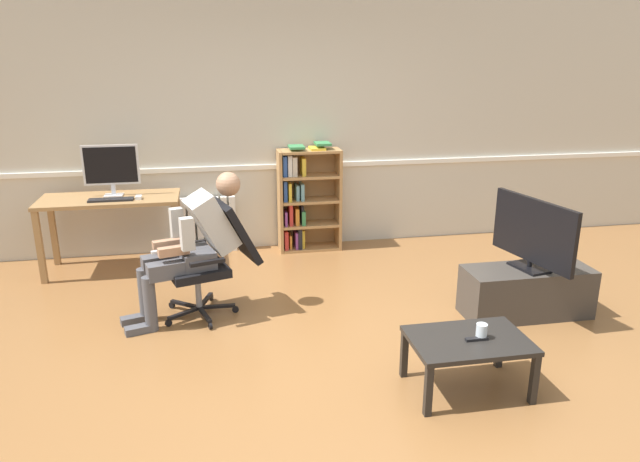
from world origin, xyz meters
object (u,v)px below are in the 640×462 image
at_px(keyboard, 111,200).
at_px(tv_stand, 526,292).
at_px(person_seated, 193,243).
at_px(spare_remote, 477,339).
at_px(computer_mouse, 139,197).
at_px(coffee_table, 468,345).
at_px(drinking_glass, 482,331).
at_px(computer_desk, 110,208).
at_px(tv_screen, 533,233).
at_px(office_chair, 215,254).
at_px(radiator, 204,225).
at_px(imac_monitor, 111,167).
at_px(bookshelf, 305,199).

distance_m(keyboard, tv_stand, 3.91).
xyz_separation_m(person_seated, spare_remote, (1.79, -1.50, -0.26)).
xyz_separation_m(computer_mouse, tv_stand, (3.26, -1.63, -0.56)).
distance_m(keyboard, coffee_table, 3.66).
xyz_separation_m(computer_mouse, drinking_glass, (2.37, -2.62, -0.35)).
xyz_separation_m(computer_desk, tv_screen, (3.55, -1.75, 0.08)).
distance_m(computer_mouse, office_chair, 1.32).
xyz_separation_m(radiator, spare_remote, (1.72, -3.15, 0.07)).
bearing_deg(office_chair, imac_monitor, -159.89).
xyz_separation_m(keyboard, spare_remote, (2.58, -2.62, -0.38)).
xyz_separation_m(radiator, office_chair, (0.10, -1.60, 0.21)).
relative_size(tv_screen, coffee_table, 1.17).
relative_size(computer_desk, spare_remote, 8.93).
distance_m(office_chair, drinking_glass, 2.26).
height_order(bookshelf, coffee_table, bookshelf).
bearing_deg(computer_mouse, tv_screen, -26.53).
xyz_separation_m(tv_stand, coffee_table, (-0.97, -0.98, 0.12)).
bearing_deg(office_chair, drinking_glass, 30.49).
height_order(keyboard, office_chair, office_chair).
relative_size(bookshelf, tv_stand, 1.13).
distance_m(imac_monitor, keyboard, 0.35).
relative_size(bookshelf, drinking_glass, 11.94).
bearing_deg(imac_monitor, radiator, 19.96).
relative_size(imac_monitor, keyboard, 1.28).
bearing_deg(drinking_glass, bookshelf, 102.30).
relative_size(computer_mouse, office_chair, 0.10).
distance_m(office_chair, coffee_table, 2.20).
xyz_separation_m(coffee_table, spare_remote, (0.04, -0.03, 0.06)).
distance_m(coffee_table, drinking_glass, 0.12).
bearing_deg(person_seated, radiator, 160.82).
height_order(bookshelf, office_chair, bookshelf).
distance_m(keyboard, spare_remote, 3.70).
relative_size(imac_monitor, tv_stand, 0.51).
height_order(keyboard, coffee_table, keyboard).
bearing_deg(drinking_glass, tv_screen, 47.89).
relative_size(radiator, spare_remote, 4.60).
distance_m(person_seated, tv_screen, 2.77).
height_order(computer_mouse, coffee_table, computer_mouse).
bearing_deg(drinking_glass, imac_monitor, 132.96).
bearing_deg(coffee_table, spare_remote, -41.48).
bearing_deg(coffee_table, drinking_glass, -9.96).
xyz_separation_m(imac_monitor, keyboard, (0.00, -0.22, -0.28)).
bearing_deg(bookshelf, spare_remote, -78.47).
height_order(computer_mouse, bookshelf, bookshelf).
xyz_separation_m(imac_monitor, office_chair, (0.96, -1.28, -0.53)).
height_order(bookshelf, tv_screen, bookshelf).
distance_m(person_seated, spare_remote, 2.35).
xyz_separation_m(keyboard, tv_stand, (3.52, -1.61, -0.56)).
relative_size(bookshelf, spare_remote, 7.96).
bearing_deg(tv_screen, imac_monitor, 50.35).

